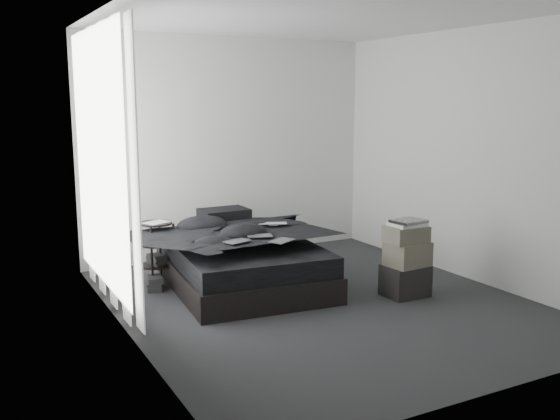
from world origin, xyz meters
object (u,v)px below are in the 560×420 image
laptop (273,218)px  bed (243,275)px  box_lower (405,280)px  side_stand (156,254)px

laptop → bed: bearing=-154.5°
bed → box_lower: bearing=-32.9°
bed → laptop: 0.64m
side_stand → box_lower: size_ratio=1.55×
bed → side_stand: bearing=150.6°
laptop → side_stand: size_ratio=0.47×
laptop → box_lower: 1.46m
laptop → box_lower: bearing=-24.2°
bed → laptop: (0.34, 0.01, 0.55)m
bed → side_stand: size_ratio=2.91×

